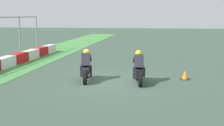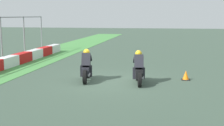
% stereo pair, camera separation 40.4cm
% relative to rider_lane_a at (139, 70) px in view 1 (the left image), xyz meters
% --- Properties ---
extents(ground_plane, '(120.00, 120.00, 0.00)m').
position_rel_rider_lane_a_xyz_m(ground_plane, '(0.18, 1.29, -0.62)').
color(ground_plane, '#3A4D3E').
extents(rider_lane_a, '(2.03, 0.61, 1.51)m').
position_rel_rider_lane_a_xyz_m(rider_lane_a, '(0.00, 0.00, 0.00)').
color(rider_lane_a, black).
rests_on(rider_lane_a, ground_plane).
extents(rider_lane_b, '(2.04, 0.60, 1.51)m').
position_rel_rider_lane_a_xyz_m(rider_lane_b, '(0.12, 2.46, 0.00)').
color(rider_lane_b, black).
rests_on(rider_lane_b, ground_plane).
extents(traffic_cone, '(0.40, 0.40, 0.45)m').
position_rel_rider_lane_a_xyz_m(traffic_cone, '(1.19, -2.16, -0.42)').
color(traffic_cone, black).
rests_on(traffic_cone, ground_plane).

